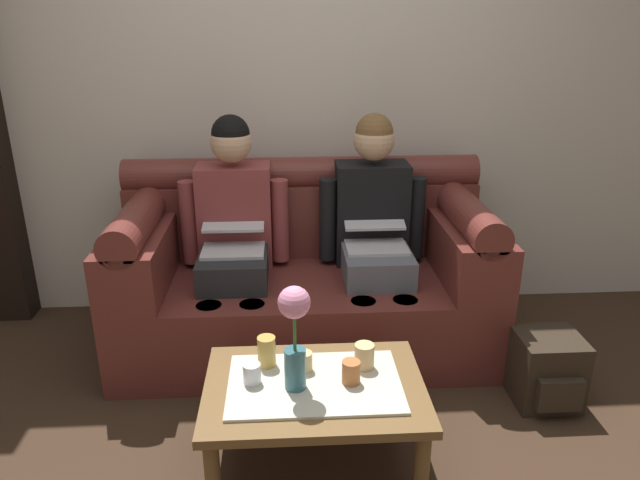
# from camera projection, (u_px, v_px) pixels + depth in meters

# --- Properties ---
(back_wall_patterned) EXTENTS (6.00, 0.12, 2.90)m
(back_wall_patterned) POSITION_uv_depth(u_px,v_px,m) (300.00, 60.00, 3.25)
(back_wall_patterned) COLOR beige
(back_wall_patterned) RESTS_ON ground_plane
(couch) EXTENTS (1.91, 0.88, 0.96)m
(couch) POSITION_uv_depth(u_px,v_px,m) (305.00, 277.00, 3.13)
(couch) COLOR maroon
(couch) RESTS_ON ground_plane
(person_left) EXTENTS (0.56, 0.67, 1.22)m
(person_left) POSITION_uv_depth(u_px,v_px,m) (234.00, 228.00, 3.01)
(person_left) COLOR #232326
(person_left) RESTS_ON ground_plane
(person_right) EXTENTS (0.56, 0.67, 1.22)m
(person_right) POSITION_uv_depth(u_px,v_px,m) (374.00, 226.00, 3.05)
(person_right) COLOR #595B66
(person_right) RESTS_ON ground_plane
(coffee_table) EXTENTS (0.84, 0.59, 0.38)m
(coffee_table) POSITION_uv_depth(u_px,v_px,m) (315.00, 395.00, 2.25)
(coffee_table) COLOR brown
(coffee_table) RESTS_ON ground_plane
(flower_vase) EXTENTS (0.12, 0.12, 0.41)m
(flower_vase) POSITION_uv_depth(u_px,v_px,m) (295.00, 329.00, 2.11)
(flower_vase) COLOR #336672
(flower_vase) RESTS_ON coffee_table
(cup_near_left) EXTENTS (0.07, 0.07, 0.09)m
(cup_near_left) POSITION_uv_depth(u_px,v_px,m) (351.00, 372.00, 2.21)
(cup_near_left) COLOR #B26633
(cup_near_left) RESTS_ON coffee_table
(cup_near_right) EXTENTS (0.07, 0.07, 0.08)m
(cup_near_right) POSITION_uv_depth(u_px,v_px,m) (252.00, 374.00, 2.21)
(cup_near_right) COLOR silver
(cup_near_right) RESTS_ON coffee_table
(cup_far_center) EXTENTS (0.08, 0.08, 0.10)m
(cup_far_center) POSITION_uv_depth(u_px,v_px,m) (364.00, 356.00, 2.31)
(cup_far_center) COLOR #DBB77A
(cup_far_center) RESTS_ON coffee_table
(cup_far_left) EXTENTS (0.06, 0.06, 0.08)m
(cup_far_left) POSITION_uv_depth(u_px,v_px,m) (304.00, 361.00, 2.29)
(cup_far_left) COLOR #DBB77A
(cup_far_left) RESTS_ON coffee_table
(cup_far_right) EXTENTS (0.07, 0.07, 0.12)m
(cup_far_right) POSITION_uv_depth(u_px,v_px,m) (267.00, 351.00, 2.32)
(cup_far_right) COLOR gold
(cup_far_right) RESTS_ON coffee_table
(backpack_right) EXTENTS (0.29, 0.31, 0.33)m
(backpack_right) POSITION_uv_depth(u_px,v_px,m) (547.00, 370.00, 2.69)
(backpack_right) COLOR #2D2319
(backpack_right) RESTS_ON ground_plane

